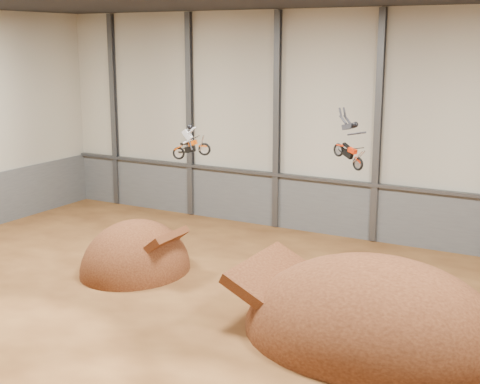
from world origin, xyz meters
The scene contains 12 objects.
floor centered at (0.00, 0.00, 0.00)m, with size 40.00×40.00×0.00m, color #533016.
back_wall centered at (0.00, 15.00, 7.00)m, with size 40.00×0.10×14.00m, color beige.
lower_band_back centered at (0.00, 14.90, 1.75)m, with size 39.80×0.18×3.50m, color #5B5F63.
steel_rail centered at (0.00, 14.75, 3.55)m, with size 39.80×0.35×0.20m, color #47494F.
steel_column_0 centered at (-16.67, 14.80, 7.00)m, with size 0.40×0.36×13.90m, color #47494F.
steel_column_1 centered at (-10.00, 14.80, 7.00)m, with size 0.40×0.36×13.90m, color #47494F.
steel_column_2 centered at (-3.33, 14.80, 7.00)m, with size 0.40×0.36×13.90m, color #47494F.
steel_column_3 centered at (3.33, 14.80, 7.00)m, with size 0.40×0.36×13.90m, color #47494F.
takeoff_ramp centered at (-6.06, 3.31, 0.00)m, with size 5.56×6.41×5.56m, color #421F10.
landing_ramp centered at (7.50, 1.92, 0.00)m, with size 11.05×9.78×6.38m, color #421F10.
fmx_rider_a centered at (-2.85, 4.14, 7.24)m, with size 2.00×0.76×1.81m, color #C44605, non-canonical shape.
fmx_rider_b centered at (4.92, 5.15, 7.71)m, with size 2.61×0.74×2.23m, color #B42307, non-canonical shape.
Camera 1 is at (15.35, -23.71, 12.09)m, focal length 50.00 mm.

